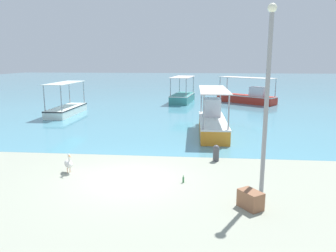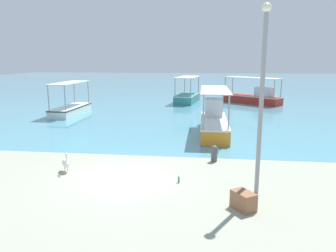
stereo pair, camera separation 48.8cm
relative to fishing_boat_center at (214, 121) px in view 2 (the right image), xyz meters
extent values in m
plane|color=#9A9F8C|center=(-3.31, -8.14, -0.70)|extent=(120.00, 120.00, 0.00)
cube|color=teal|center=(-3.31, 39.86, -0.70)|extent=(110.00, 90.00, 0.00)
cube|color=orange|center=(0.00, -0.22, -0.28)|extent=(1.59, 5.99, 0.83)
cube|color=silver|center=(0.00, -0.22, 0.09)|extent=(1.63, 6.03, 0.08)
cylinder|color=#99999E|center=(0.68, -2.94, 1.00)|extent=(0.08, 0.08, 1.73)
cylinder|color=#99999E|center=(-0.57, -2.96, 1.00)|extent=(0.08, 0.08, 1.73)
cylinder|color=#99999E|center=(0.58, 2.53, 1.00)|extent=(0.08, 0.08, 1.73)
cylinder|color=#99999E|center=(-0.67, 2.51, 1.00)|extent=(0.08, 0.08, 1.73)
cube|color=beige|center=(0.00, -0.22, 1.89)|extent=(1.69, 5.79, 0.05)
cube|color=silver|center=(-0.02, 1.13, 0.67)|extent=(1.07, 1.48, 1.09)
cube|color=teal|center=(-2.51, 13.91, -0.29)|extent=(2.39, 5.20, 0.82)
cube|color=silver|center=(-2.51, 13.91, 0.08)|extent=(2.44, 5.25, 0.08)
cylinder|color=#99999E|center=(-2.05, 11.57, 0.97)|extent=(0.08, 0.08, 1.70)
cylinder|color=#99999E|center=(-3.56, 11.77, 0.97)|extent=(0.08, 0.08, 1.70)
cylinder|color=#99999E|center=(-1.47, 16.05, 0.97)|extent=(0.08, 0.08, 1.70)
cylinder|color=#99999E|center=(-2.97, 16.24, 0.97)|extent=(0.08, 0.08, 1.70)
cube|color=beige|center=(-2.51, 13.91, 1.85)|extent=(2.46, 5.02, 0.05)
cube|color=red|center=(3.86, 14.03, -0.31)|extent=(5.66, 4.96, 0.77)
cube|color=silver|center=(3.86, 14.03, 0.03)|extent=(5.71, 5.02, 0.08)
cylinder|color=#99999E|center=(1.30, 15.24, 0.93)|extent=(0.08, 0.08, 1.72)
cylinder|color=#99999E|center=(2.12, 16.26, 0.93)|extent=(0.08, 0.08, 1.72)
cylinder|color=#99999E|center=(5.60, 11.80, 0.93)|extent=(0.08, 0.08, 1.72)
cylinder|color=#99999E|center=(6.42, 12.82, 0.93)|extent=(0.08, 0.08, 1.72)
cube|color=beige|center=(3.86, 14.03, 1.81)|extent=(5.56, 4.92, 0.05)
cube|color=silver|center=(4.92, 13.19, 0.52)|extent=(1.87, 1.80, 0.89)
cube|color=white|center=(-11.26, 5.46, -0.40)|extent=(1.52, 5.11, 0.61)
cube|color=black|center=(-11.26, 5.46, -0.13)|extent=(1.56, 5.15, 0.08)
cylinder|color=#99999E|center=(-10.63, 3.15, 0.84)|extent=(0.08, 0.08, 1.86)
cylinder|color=#99999E|center=(-11.90, 3.15, 0.84)|extent=(0.08, 0.08, 1.86)
cylinder|color=#99999E|center=(-10.62, 7.76, 0.84)|extent=(0.08, 0.08, 1.86)
cylinder|color=#99999E|center=(-11.88, 7.76, 0.84)|extent=(0.08, 0.08, 1.86)
cube|color=silver|center=(-11.26, 5.46, 1.79)|extent=(1.62, 4.91, 0.05)
cylinder|color=#E0997A|center=(-5.75, -7.59, -0.59)|extent=(0.03, 0.03, 0.22)
cylinder|color=#E0997A|center=(-5.83, -7.65, -0.59)|extent=(0.03, 0.03, 0.22)
ellipsoid|color=white|center=(-5.78, -7.65, -0.35)|extent=(0.56, 0.62, 0.32)
ellipsoid|color=white|center=(-5.93, -7.45, -0.33)|extent=(0.19, 0.20, 0.10)
cylinder|color=white|center=(-5.68, -7.77, -0.12)|extent=(0.07, 0.07, 0.26)
sphere|color=white|center=(-5.68, -7.77, 0.04)|extent=(0.11, 0.11, 0.11)
cone|color=#E5933F|center=(-5.58, -7.90, 0.03)|extent=(0.23, 0.27, 0.06)
cylinder|color=gray|center=(1.30, -8.86, 2.14)|extent=(0.14, 0.14, 5.69)
sphere|color=#EAEACC|center=(1.30, -8.86, 5.10)|extent=(0.28, 0.28, 0.28)
cylinder|color=#47474C|center=(-0.04, -5.60, -0.43)|extent=(0.26, 0.26, 0.54)
sphere|color=#4C4C51|center=(-0.04, -5.60, -0.13)|extent=(0.28, 0.28, 0.28)
cube|color=#8F5E41|center=(0.75, -10.11, -0.44)|extent=(0.78, 0.84, 0.53)
cylinder|color=#3F7F4C|center=(-1.31, -8.26, -0.60)|extent=(0.07, 0.07, 0.20)
cylinder|color=#3F7F4C|center=(-1.31, -8.26, -0.47)|extent=(0.03, 0.03, 0.07)
camera|label=1|loc=(-0.80, -19.27, 3.61)|focal=35.00mm
camera|label=2|loc=(-0.31, -19.22, 3.61)|focal=35.00mm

